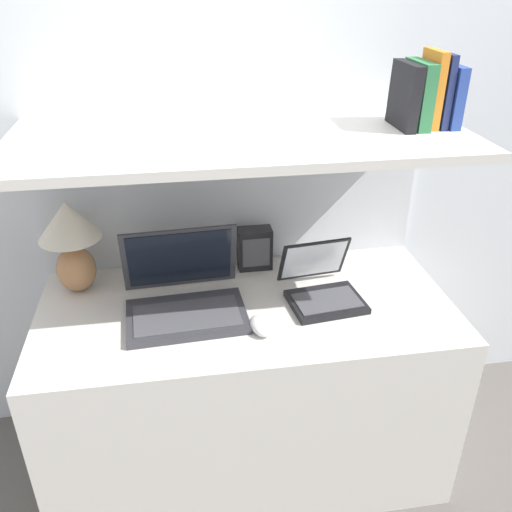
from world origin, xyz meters
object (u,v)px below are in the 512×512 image
book_navy (440,90)px  book_green (418,95)px  table_lamp (71,238)px  book_blue (450,96)px  router_box (255,248)px  book_orange (431,89)px  laptop_large (184,296)px  computer_mouse (261,326)px  laptop_small (322,288)px  book_black (405,96)px

book_navy → book_green: size_ratio=1.11×
table_lamp → book_blue: bearing=-5.9°
router_box → book_orange: size_ratio=0.71×
book_navy → book_orange: bearing=180.0°
table_lamp → router_box: (0.63, 0.05, -0.12)m
laptop_large → router_box: laptop_large is taller
book_green → laptop_large: bearing=-174.8°
computer_mouse → book_blue: (0.61, 0.22, 0.63)m
laptop_small → book_navy: size_ratio=1.32×
book_orange → book_black: bearing=180.0°
book_black → computer_mouse: bearing=-155.2°
book_blue → book_navy: book_navy is taller
table_lamp → book_black: 1.15m
book_black → book_blue: bearing=0.0°
table_lamp → book_blue: (1.20, -0.12, 0.45)m
table_lamp → laptop_small: (0.82, -0.19, -0.16)m
table_lamp → book_navy: (1.16, -0.12, 0.46)m
laptop_small → book_blue: bearing=9.8°
laptop_small → book_black: (0.24, 0.07, 0.61)m
book_navy → book_black: size_ratio=1.13×
router_box → laptop_large: bearing=-137.7°
book_orange → book_green: 0.04m
book_navy → book_green: book_navy is taller
laptop_large → book_green: (0.74, 0.07, 0.60)m
laptop_small → book_black: bearing=15.5°
laptop_large → book_black: 0.92m
laptop_large → book_black: bearing=5.5°
book_orange → table_lamp: bearing=173.8°
book_navy → book_green: bearing=180.0°
table_lamp → book_black: book_black is taller
table_lamp → laptop_small: size_ratio=1.15×
router_box → table_lamp: bearing=-175.1°
book_orange → book_black: book_orange is taller
laptop_large → table_lamp: bearing=152.0°
table_lamp → book_orange: (1.13, -0.12, 0.47)m
book_navy → book_orange: 0.03m
laptop_large → computer_mouse: bearing=-33.5°
laptop_large → book_green: book_green is taller
router_box → book_green: size_ratio=0.82×
router_box → book_black: book_black is taller
book_blue → book_orange: book_orange is taller
router_box → book_blue: bearing=-17.3°
laptop_small → book_green: (0.28, 0.07, 0.61)m
laptop_small → book_blue: size_ratio=1.58×
table_lamp → book_orange: 1.23m
book_navy → book_orange: book_orange is taller
laptop_small → book_navy: book_navy is taller
book_navy → book_black: (-0.11, 0.00, -0.01)m
router_box → book_blue: book_blue is taller
laptop_large → book_green: size_ratio=2.04×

